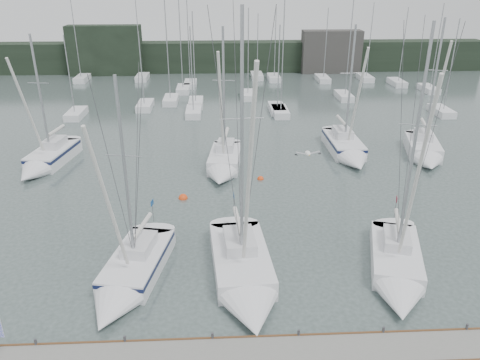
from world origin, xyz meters
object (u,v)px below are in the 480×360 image
sailboat_mid_a (45,161)px  sailboat_mid_e (425,153)px  buoy_a (183,198)px  sailboat_mid_d (348,150)px  sailboat_near_left (128,279)px  sailboat_near_center (245,281)px  sailboat_mid_c (223,165)px  buoy_b (260,179)px  sailboat_near_right (398,274)px

sailboat_mid_a → sailboat_mid_e: size_ratio=0.92×
buoy_a → sailboat_mid_d: bearing=28.9°
sailboat_mid_d → sailboat_near_left: bearing=-132.2°
sailboat_near_center → sailboat_mid_a: 24.75m
sailboat_mid_c → buoy_b: sailboat_mid_c is taller
sailboat_mid_d → sailboat_mid_e: sailboat_mid_e is taller
sailboat_near_left → sailboat_mid_a: (-10.21, 17.85, 0.08)m
buoy_a → sailboat_mid_c: bearing=57.9°
buoy_a → sailboat_mid_e: bearing=18.2°
sailboat_near_center → sailboat_near_right: bearing=-1.9°
sailboat_mid_e → sailboat_near_right: bearing=-102.9°
buoy_b → buoy_a: bearing=-151.9°
sailboat_mid_c → sailboat_mid_e: (18.64, 2.08, 0.00)m
sailboat_mid_e → buoy_b: size_ratio=24.50×
sailboat_mid_d → buoy_a: bearing=-151.5°
sailboat_near_right → sailboat_mid_c: sailboat_near_right is taller
sailboat_near_center → sailboat_mid_e: 25.77m
sailboat_mid_a → sailboat_mid_c: size_ratio=0.95×
sailboat_mid_d → buoy_b: bearing=-150.9°
sailboat_mid_c → buoy_b: size_ratio=23.61×
sailboat_mid_c → sailboat_mid_d: sailboat_mid_c is taller
sailboat_near_center → sailboat_mid_d: bearing=57.2°
sailboat_near_center → sailboat_mid_a: (-16.61, 18.35, 0.08)m
sailboat_mid_a → buoy_b: bearing=-1.1°
sailboat_near_left → sailboat_mid_d: size_ratio=0.97×
sailboat_near_center → sailboat_near_right: sailboat_near_center is taller
buoy_b → sailboat_near_left: bearing=-120.8°
sailboat_mid_c → buoy_a: bearing=-115.3°
sailboat_mid_d → sailboat_mid_e: 7.04m
sailboat_near_right → sailboat_mid_d: bearing=99.4°
sailboat_mid_e → sailboat_mid_a: bearing=-165.6°
sailboat_mid_a → sailboat_mid_c: (15.71, -1.73, -0.01)m
sailboat_near_right → sailboat_mid_a: 30.91m
sailboat_mid_a → sailboat_mid_d: size_ratio=0.96×
sailboat_near_left → sailboat_near_center: bearing=6.4°
sailboat_mid_c → sailboat_near_right: bearing=-53.3°
sailboat_mid_e → buoy_b: sailboat_mid_e is taller
sailboat_near_center → sailboat_mid_a: size_ratio=1.29×
sailboat_near_left → sailboat_mid_c: (5.49, 16.11, 0.07)m
sailboat_mid_d → buoy_b: 9.92m
sailboat_near_right → buoy_b: bearing=129.7°
sailboat_near_right → sailboat_mid_a: (-25.11, 18.02, 0.11)m
sailboat_near_right → sailboat_mid_e: sailboat_near_right is taller
sailboat_near_center → sailboat_mid_d: sailboat_near_center is taller
sailboat_near_right → sailboat_mid_c: (-9.41, 16.28, 0.11)m
sailboat_near_right → sailboat_mid_e: (9.24, 18.36, 0.11)m
sailboat_near_right → sailboat_mid_e: size_ratio=1.11×
sailboat_near_left → sailboat_mid_d: 25.78m
sailboat_mid_c → sailboat_mid_d: size_ratio=1.01×
sailboat_near_left → buoy_a: bearing=89.1°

